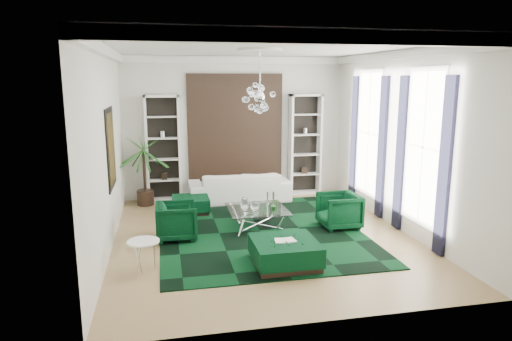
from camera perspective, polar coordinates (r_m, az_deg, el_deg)
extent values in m
cube|color=#A58757|center=(9.58, 0.84, -8.23)|extent=(6.00, 7.00, 0.02)
cube|color=white|center=(9.05, 0.91, 15.22)|extent=(6.00, 7.00, 0.02)
cube|color=silver|center=(12.54, -2.64, 5.39)|extent=(6.00, 0.02, 3.80)
cube|color=silver|center=(5.80, 8.47, -1.73)|extent=(6.00, 0.02, 3.80)
cube|color=silver|center=(8.96, -18.27, 2.44)|extent=(0.02, 7.00, 3.80)
cube|color=silver|center=(10.20, 17.64, 3.50)|extent=(0.02, 7.00, 3.80)
cylinder|color=white|center=(9.34, 0.50, 14.85)|extent=(0.90, 0.90, 0.05)
cube|color=black|center=(12.49, -2.61, 5.37)|extent=(2.50, 0.06, 2.80)
cube|color=black|center=(9.56, -17.63, 2.70)|extent=(0.04, 1.30, 1.60)
cube|color=white|center=(9.43, 20.19, 2.73)|extent=(0.03, 1.10, 2.90)
cube|color=black|center=(8.80, 22.54, 0.33)|extent=(0.07, 0.30, 3.25)
cube|color=black|center=(10.11, 17.61, 2.00)|extent=(0.07, 0.30, 3.25)
cube|color=white|center=(11.51, 13.92, 4.54)|extent=(0.03, 1.10, 2.90)
cube|color=black|center=(10.84, 15.46, 2.72)|extent=(0.07, 0.30, 3.25)
cube|color=black|center=(12.23, 12.15, 3.82)|extent=(0.07, 0.30, 3.25)
cube|color=black|center=(9.85, 0.46, -7.54)|extent=(4.20, 5.00, 0.02)
imported|color=silver|center=(12.15, -2.08, -2.03)|extent=(2.65, 1.04, 0.77)
imported|color=black|center=(9.44, -9.91, -6.24)|extent=(0.82, 0.80, 0.75)
imported|color=black|center=(10.15, 10.33, -4.96)|extent=(0.84, 0.81, 0.76)
cube|color=black|center=(11.23, -8.16, -4.29)|extent=(0.87, 0.87, 0.39)
cube|color=black|center=(8.10, 3.62, -10.24)|extent=(1.11, 1.11, 0.45)
cube|color=white|center=(8.02, 3.65, -8.67)|extent=(0.37, 0.25, 0.03)
cylinder|color=white|center=(8.07, -13.82, -10.36)|extent=(0.54, 0.54, 0.52)
imported|color=#256521|center=(9.74, 2.29, -4.35)|extent=(0.15, 0.12, 0.27)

